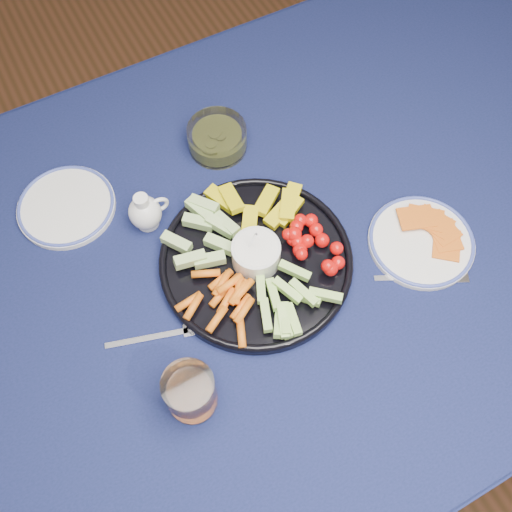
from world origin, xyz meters
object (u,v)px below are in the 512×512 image
pickle_bowl (217,139)px  side_plate_extra (66,206)px  crudite_platter (255,258)px  creamer_pitcher (146,212)px  dining_table (270,261)px  juice_tumbler (191,393)px  cheese_plate (422,241)px

pickle_bowl → side_plate_extra: (-0.32, 0.00, -0.02)m
crudite_platter → creamer_pitcher: size_ratio=4.11×
side_plate_extra → dining_table: bearing=-38.1°
creamer_pitcher → side_plate_extra: bearing=140.4°
creamer_pitcher → dining_table: bearing=-37.1°
dining_table → crudite_platter: bearing=-149.9°
dining_table → pickle_bowl: size_ratio=14.20×
dining_table → juice_tumbler: size_ratio=17.47×
dining_table → creamer_pitcher: creamer_pitcher is taller
crudite_platter → creamer_pitcher: 0.22m
crudite_platter → pickle_bowl: bearing=77.4°
dining_table → crudite_platter: size_ratio=4.81×
dining_table → side_plate_extra: side_plate_extra is taller
crudite_platter → creamer_pitcher: (-0.13, 0.17, 0.02)m
dining_table → crudite_platter: crudite_platter is taller
pickle_bowl → cheese_plate: bearing=-58.7°
cheese_plate → crudite_platter: bearing=159.6°
juice_tumbler → cheese_plate: bearing=7.2°
pickle_bowl → cheese_plate: pickle_bowl is taller
juice_tumbler → creamer_pitcher: bearing=78.6°
creamer_pitcher → side_plate_extra: 0.16m
juice_tumbler → dining_table: bearing=38.1°
creamer_pitcher → pickle_bowl: size_ratio=0.72×
pickle_bowl → juice_tumbler: size_ratio=1.23×
crudite_platter → side_plate_extra: 0.38m
creamer_pitcher → juice_tumbler: size_ratio=0.88×
crudite_platter → cheese_plate: crudite_platter is taller
pickle_bowl → crudite_platter: bearing=-102.6°
pickle_bowl → side_plate_extra: 0.32m
dining_table → pickle_bowl: (0.01, 0.24, 0.11)m
creamer_pitcher → cheese_plate: bearing=-33.3°
crudite_platter → creamer_pitcher: bearing=128.3°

